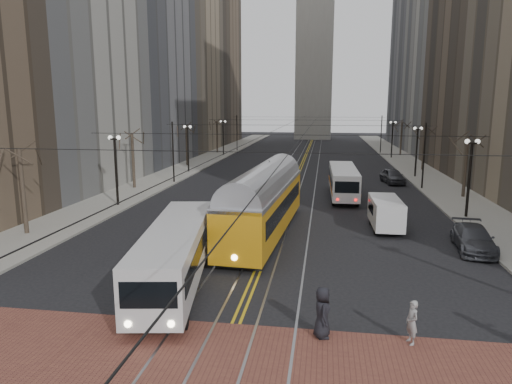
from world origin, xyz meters
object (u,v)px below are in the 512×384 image
(pedestrian_b, at_px, (412,322))
(streetcar, at_px, (264,208))
(transit_bus, at_px, (176,256))
(pedestrian_a, at_px, (322,312))
(cargo_van, at_px, (386,214))
(sedan_grey, at_px, (393,176))
(rear_bus, at_px, (343,182))
(sedan_parked, at_px, (473,238))

(pedestrian_b, bearing_deg, streetcar, -171.46)
(transit_bus, distance_m, pedestrian_a, 7.87)
(streetcar, distance_m, cargo_van, 8.28)
(transit_bus, xyz_separation_m, cargo_van, (10.84, 11.35, -0.34))
(sedan_grey, relative_size, pedestrian_b, 2.93)
(sedan_grey, height_order, pedestrian_a, pedestrian_a)
(pedestrian_a, bearing_deg, cargo_van, -22.70)
(transit_bus, bearing_deg, sedan_grey, 56.65)
(rear_bus, distance_m, sedan_grey, 10.17)
(streetcar, relative_size, pedestrian_a, 7.87)
(rear_bus, bearing_deg, pedestrian_a, -94.78)
(cargo_van, distance_m, sedan_grey, 19.80)
(sedan_grey, distance_m, pedestrian_b, 35.15)
(pedestrian_a, bearing_deg, rear_bus, -11.41)
(rear_bus, relative_size, pedestrian_a, 5.50)
(streetcar, height_order, pedestrian_a, streetcar)
(rear_bus, bearing_deg, sedan_grey, 55.50)
(rear_bus, xyz_separation_m, pedestrian_b, (1.44, -26.43, -0.55))
(cargo_van, distance_m, sedan_parked, 5.91)
(streetcar, distance_m, pedestrian_a, 13.55)
(rear_bus, distance_m, pedestrian_b, 26.47)
(cargo_van, bearing_deg, rear_bus, 101.08)
(cargo_van, bearing_deg, transit_bus, -134.94)
(pedestrian_a, distance_m, pedestrian_b, 3.10)
(sedan_parked, bearing_deg, pedestrian_a, -121.21)
(cargo_van, bearing_deg, sedan_grey, 79.57)
(transit_bus, xyz_separation_m, rear_bus, (8.42, 22.42, -0.04))
(streetcar, bearing_deg, pedestrian_a, -69.75)
(streetcar, height_order, sedan_grey, streetcar)
(pedestrian_a, bearing_deg, pedestrian_b, -97.81)
(sedan_parked, bearing_deg, pedestrian_b, -109.93)
(streetcar, relative_size, sedan_parked, 3.05)
(transit_bus, bearing_deg, rear_bus, 60.43)
(sedan_parked, xyz_separation_m, pedestrian_b, (-5.44, -11.50, 0.10))
(transit_bus, distance_m, sedan_parked, 17.05)
(cargo_van, xyz_separation_m, sedan_parked, (4.46, -3.86, -0.35))
(transit_bus, xyz_separation_m, streetcar, (2.95, 8.97, 0.35))
(streetcar, relative_size, cargo_van, 3.11)
(rear_bus, xyz_separation_m, pedestrian_a, (-1.66, -26.43, -0.40))
(rear_bus, height_order, pedestrian_b, rear_bus)
(sedan_grey, xyz_separation_m, pedestrian_a, (-7.24, -34.91, 0.17))
(transit_bus, relative_size, cargo_van, 2.34)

